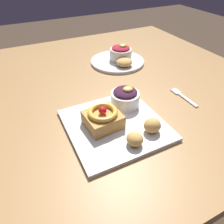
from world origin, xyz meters
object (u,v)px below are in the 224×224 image
back_plate (117,61)px  fritter_middle (153,125)px  front_plate (115,125)px  berry_ramekin (125,97)px  fork (182,96)px  back_pastry (124,62)px  cake_slice (103,118)px  fritter_front (135,139)px  back_ramekin (121,53)px

back_plate → fritter_middle: bearing=-106.0°
front_plate → fritter_middle: (0.08, -0.08, 0.03)m
berry_ramekin → fork: berry_ramekin is taller
front_plate → back_pastry: bearing=57.2°
front_plate → cake_slice: (-0.04, 0.01, 0.03)m
berry_ramekin → fork: (0.22, -0.03, -0.04)m
fritter_middle → fork: fritter_middle is taller
cake_slice → back_pastry: (0.24, 0.32, -0.01)m
fritter_front → back_pastry: size_ratio=0.65×
front_plate → fritter_front: (0.01, -0.10, 0.02)m
berry_ramekin → cake_slice: bearing=-150.2°
fritter_front → back_pastry: (0.20, 0.42, -0.00)m
back_plate → back_ramekin: 0.04m
fritter_middle → back_ramekin: (0.15, 0.46, 0.01)m
cake_slice → back_pastry: cake_slice is taller
fritter_front → back_ramekin: size_ratio=0.46×
berry_ramekin → back_pastry: berry_ramekin is taller
berry_ramekin → back_plate: size_ratio=0.38×
back_plate → back_pastry: (-0.00, -0.07, 0.02)m
fritter_front → fritter_middle: size_ratio=0.94×
front_plate → back_pastry: 0.39m
fork → berry_ramekin: bearing=81.7°
fritter_front → back_plate: bearing=67.3°
back_plate → fork: back_plate is taller
berry_ramekin → back_ramekin: bearing=64.0°
cake_slice → fritter_middle: bearing=-36.2°
fritter_middle → back_plate: (0.13, 0.47, -0.03)m
berry_ramekin → back_pastry: 0.29m
berry_ramekin → front_plate: bearing=-136.1°
back_pastry → fritter_middle: bearing=-108.2°
front_plate → fork: (0.29, 0.04, -0.00)m
cake_slice → fritter_middle: 0.14m
fritter_front → fritter_middle: 0.07m
cake_slice → back_ramekin: size_ratio=1.04×
fritter_front → back_pastry: fritter_front is taller
back_ramekin → fork: 0.36m
back_plate → back_pastry: 0.07m
back_ramekin → berry_ramekin: bearing=-116.0°
front_plate → fritter_front: size_ratio=6.05×
fritter_middle → back_ramekin: 0.49m
cake_slice → fork: bearing=4.9°
fritter_front → back_pastry: bearing=64.4°
fritter_middle → back_pastry: bearing=71.8°
cake_slice → berry_ramekin: size_ratio=1.11×
front_plate → cake_slice: cake_slice is taller
front_plate → fork: size_ratio=2.19×
back_plate → fork: bearing=-78.0°
front_plate → fritter_front: fritter_front is taller
fritter_front → back_ramekin: (0.22, 0.48, 0.01)m
back_plate → fritter_front: bearing=-112.7°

